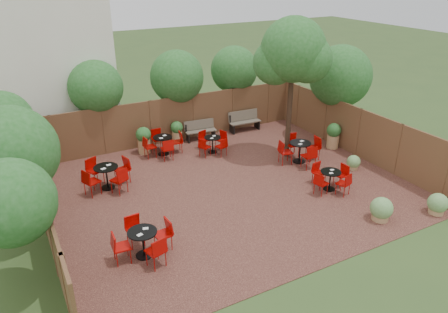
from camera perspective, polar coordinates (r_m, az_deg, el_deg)
ground at (r=15.07m, az=0.58°, el=-4.23°), size 80.00×80.00×0.00m
courtyard_paving at (r=15.06m, az=0.58°, el=-4.20°), size 12.00×10.00×0.02m
fence_back at (r=18.82m, az=-6.80°, el=4.93°), size 12.00×0.08×2.00m
fence_left at (r=13.14m, az=-23.10°, el=-6.01°), size 0.08×10.00×2.00m
fence_right at (r=18.07m, az=17.53°, el=3.09°), size 0.08×10.00×2.00m
neighbour_building at (r=19.92m, az=-23.08°, el=13.22°), size 5.00×4.00×8.00m
overhang_foliage at (r=16.15m, az=-6.72°, el=7.99°), size 15.68×10.38×2.68m
courtyard_tree at (r=16.45m, az=9.22°, el=13.31°), size 2.65×2.55×5.53m
park_bench_left at (r=19.08m, az=-3.22°, el=3.62°), size 1.43×0.61×0.86m
park_bench_right at (r=20.09m, az=2.71°, el=4.83°), size 1.54×0.57×0.94m
bistro_tables at (r=15.41m, az=-2.32°, el=-1.60°), size 9.04×7.70×0.95m
planters at (r=17.65m, az=-5.98°, el=2.24°), size 11.49×4.28×1.13m
low_shrubs at (r=14.86m, az=21.82°, el=-5.06°), size 2.51×4.21×0.75m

